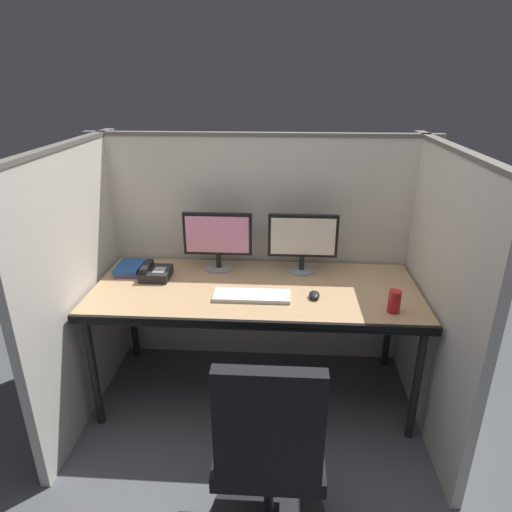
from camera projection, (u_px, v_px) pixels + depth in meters
name	position (u px, v px, depth m)	size (l,w,h in m)	color
ground_plane	(252.00, 423.00, 2.62)	(8.00, 8.00, 0.00)	#4C5156
cubicle_partition_rear	(260.00, 252.00, 3.02)	(2.21, 0.06, 1.57)	beige
cubicle_partition_left	(82.00, 283.00, 2.57)	(0.06, 1.41, 1.57)	beige
cubicle_partition_right	(435.00, 292.00, 2.45)	(0.06, 1.41, 1.57)	beige
desk	(255.00, 296.00, 2.63)	(1.90, 0.80, 0.74)	tan
office_chair	(269.00, 472.00, 1.86)	(0.52, 0.52, 0.97)	black
monitor_left	(218.00, 237.00, 2.79)	(0.43, 0.17, 0.37)	gray
monitor_right	(303.00, 239.00, 2.76)	(0.43, 0.17, 0.37)	gray
keyboard_main	(252.00, 296.00, 2.50)	(0.43, 0.15, 0.02)	silver
computer_mouse	(314.00, 295.00, 2.50)	(0.06, 0.10, 0.04)	black
book_stack	(131.00, 268.00, 2.82)	(0.17, 0.21, 0.05)	#4C3366
desk_phone	(155.00, 273.00, 2.74)	(0.17, 0.19, 0.09)	black
soda_can	(394.00, 301.00, 2.33)	(0.07, 0.07, 0.12)	red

